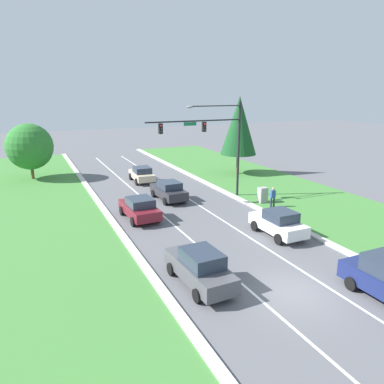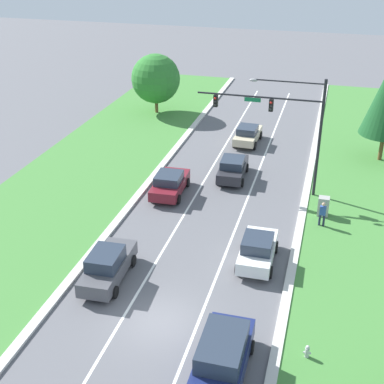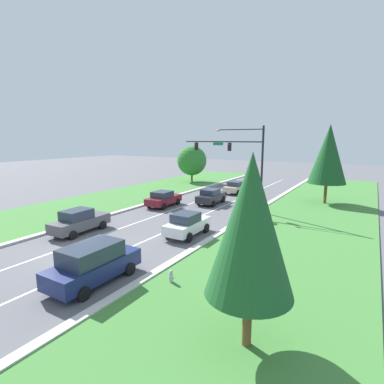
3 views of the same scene
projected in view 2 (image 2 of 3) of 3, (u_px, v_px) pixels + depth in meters
The scene contains 16 objects.
ground_plane at pixel (160, 321), 25.57m from camera, with size 160.00×160.00×0.00m, color #5B5B60.
curb_strip_right at pixel (278, 342), 24.19m from camera, with size 0.50×90.00×0.15m.
curb_strip_left at pixel (53, 300), 26.87m from camera, with size 0.50×90.00×0.15m.
lane_stripe_inner_left at pixel (125, 315), 25.99m from camera, with size 0.14×81.00×0.01m.
lane_stripe_inner_right at pixel (196, 328), 25.14m from camera, with size 0.14×81.00×0.01m.
traffic_signal_mast at pixel (285, 118), 35.48m from camera, with size 8.49×0.41×8.26m.
champagne_sedan at pixel (248, 134), 45.98m from camera, with size 2.08×4.28×1.58m.
graphite_sedan at pixel (108, 266), 28.17m from camera, with size 2.10×4.75×1.82m.
white_sedan at pixel (258, 250), 29.59m from camera, with size 2.04×4.18×1.73m.
charcoal_sedan at pixel (233, 168), 39.61m from camera, with size 2.14×4.43×1.65m.
burgundy_sedan at pixel (170, 183), 37.25m from camera, with size 2.24×4.46×1.64m.
navy_suv at pixel (222, 356), 22.11m from camera, with size 2.21×4.82×1.99m.
utility_cabinet at pixel (323, 207), 34.49m from camera, with size 0.70×0.60×1.35m.
pedestrian at pixel (322, 213), 33.16m from camera, with size 0.40×0.25×1.69m.
fire_hydrant at pixel (307, 352), 23.24m from camera, with size 0.34×0.20×0.70m.
oak_near_left_tree at pixel (156, 79), 52.23m from camera, with size 4.79×4.79×5.89m.
Camera 2 is at (6.81, -18.94, 17.00)m, focal length 50.00 mm.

